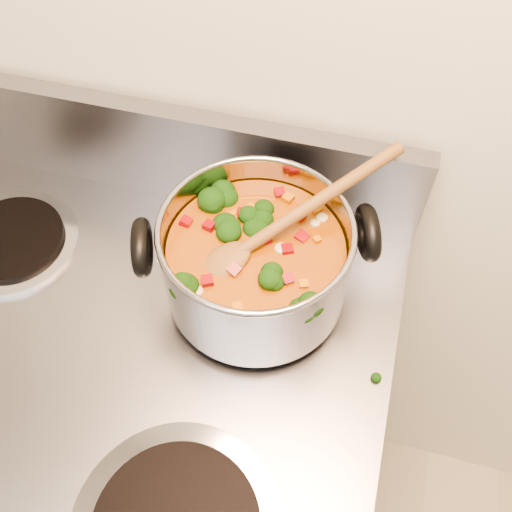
{
  "coord_description": "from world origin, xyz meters",
  "views": [
    {
      "loc": [
        0.23,
        0.92,
        1.59
      ],
      "look_at": [
        0.12,
        1.32,
        1.01
      ],
      "focal_mm": 40.0,
      "sensor_mm": 36.0,
      "label": 1
    }
  ],
  "objects": [
    {
      "name": "stockpot",
      "position": [
        0.12,
        1.32,
        1.0
      ],
      "size": [
        0.3,
        0.24,
        0.15
      ],
      "rotation": [
        0.0,
        0.0,
        0.34
      ],
      "color": "#9D9DA4",
      "rests_on": "electric_range"
    },
    {
      "name": "cooktop_crumbs",
      "position": [
        -0.0,
        1.2,
        0.92
      ],
      "size": [
        0.14,
        0.22,
        0.01
      ],
      "color": "black",
      "rests_on": "electric_range"
    },
    {
      "name": "electric_range",
      "position": [
        -0.07,
        1.16,
        0.47
      ],
      "size": [
        0.77,
        0.69,
        1.08
      ],
      "color": "gray",
      "rests_on": "ground"
    },
    {
      "name": "wooden_spoon",
      "position": [
        0.13,
        1.33,
        1.05
      ],
      "size": [
        0.23,
        0.23,
        0.09
      ],
      "rotation": [
        0.0,
        0.0,
        0.79
      ],
      "color": "brown",
      "rests_on": "stockpot"
    }
  ]
}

